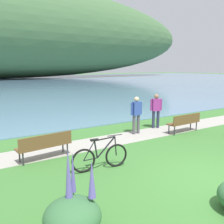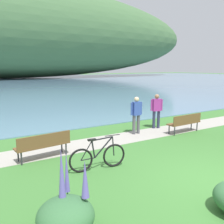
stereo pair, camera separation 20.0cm
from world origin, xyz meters
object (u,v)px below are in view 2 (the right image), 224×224
object	(u,v)px
park_bench_near_camera	(43,144)
person_on_the_grass	(136,113)
person_at_shoreline	(157,109)
bicycle_beside_path	(98,157)
park_bench_further_along	(185,122)

from	to	relation	value
park_bench_near_camera	person_on_the_grass	size ratio (longest dim) A/B	1.08
park_bench_near_camera	person_at_shoreline	distance (m)	6.12
person_at_shoreline	person_on_the_grass	xyz separation A→B (m)	(-1.50, -0.35, 0.00)
person_on_the_grass	bicycle_beside_path	bearing A→B (deg)	-141.93
bicycle_beside_path	person_on_the_grass	bearing A→B (deg)	38.07
bicycle_beside_path	park_bench_further_along	bearing A→B (deg)	16.71
park_bench_near_camera	person_on_the_grass	xyz separation A→B (m)	(4.47, 0.93, 0.46)
bicycle_beside_path	person_on_the_grass	world-z (taller)	person_on_the_grass
bicycle_beside_path	person_on_the_grass	xyz separation A→B (m)	(3.33, 2.61, 0.58)
park_bench_near_camera	bicycle_beside_path	distance (m)	2.04
park_bench_near_camera	person_at_shoreline	bearing A→B (deg)	12.13
person_at_shoreline	person_on_the_grass	world-z (taller)	same
park_bench_near_camera	bicycle_beside_path	xyz separation A→B (m)	(1.14, -1.68, -0.12)
park_bench_further_along	person_at_shoreline	xyz separation A→B (m)	(-0.57, 1.34, 0.46)
bicycle_beside_path	person_on_the_grass	size ratio (longest dim) A/B	1.03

